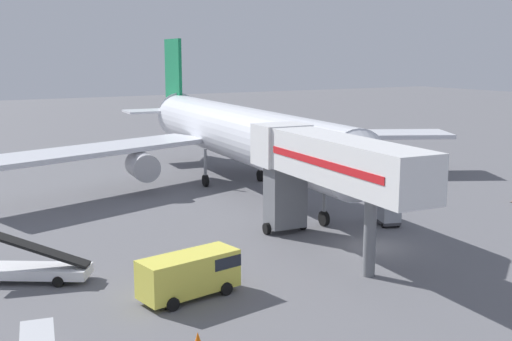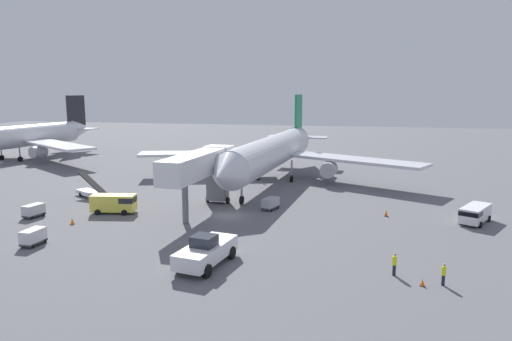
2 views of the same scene
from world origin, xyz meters
name	(u,v)px [view 2 (image 2 of 2)]	position (x,y,z in m)	size (l,w,h in m)	color
ground_plane	(228,215)	(0.00, 0.00, 0.00)	(300.00, 300.00, 0.00)	slate
airplane_at_gate	(274,151)	(1.54, 21.74, 5.00)	(48.40, 48.68, 14.02)	silver
jet_bridge	(202,167)	(-3.41, 0.86, 5.63)	(4.35, 16.39, 7.54)	silver
pushback_tug	(206,251)	(2.68, -15.98, 1.27)	(3.86, 7.35, 2.74)	white
belt_loader_truck	(93,193)	(-20.71, 4.63, 0.78)	(6.98, 5.28, 3.33)	white
service_van_far_left	(115,203)	(-13.66, -1.99, 1.29)	(5.49, 2.85, 2.26)	#E5DB4C
service_van_mid_right	(475,213)	(27.92, 2.83, 1.12)	(4.33, 5.57, 1.94)	white
baggage_cart_near_center	(34,210)	(-22.04, -5.78, 0.83)	(1.72, 2.59, 1.51)	#38383D
baggage_cart_outer_left	(270,203)	(4.44, 3.78, 0.82)	(2.02, 2.72, 1.48)	#38383D
baggage_cart_far_center	(33,236)	(-15.23, -14.55, 0.86)	(1.39, 2.43, 1.57)	#38383D
ground_crew_worker_foreground	(394,264)	(18.07, -14.73, 0.99)	(0.36, 0.36, 1.87)	#1E2333
ground_crew_worker_midground	(444,274)	(21.58, -15.93, 0.92)	(0.44, 0.44, 1.73)	#1E2333
safety_cone_alpha	(72,221)	(-15.83, -7.46, 0.36)	(0.47, 0.47, 0.72)	black
safety_cone_bravo	(423,282)	(20.04, -16.39, 0.28)	(0.38, 0.38, 0.58)	black
safety_cone_charlie	(386,213)	(18.41, 3.67, 0.37)	(0.49, 0.49, 0.75)	black
airplane_background	(6,138)	(-57.56, 31.66, 4.94)	(47.94, 52.06, 13.68)	silver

